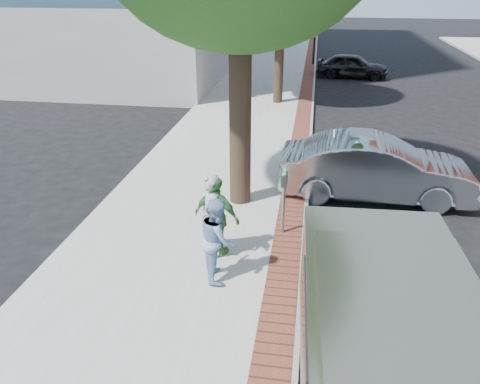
% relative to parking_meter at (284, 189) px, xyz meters
% --- Properties ---
extents(ground, '(120.00, 120.00, 0.00)m').
position_rel_parking_meter_xyz_m(ground, '(-0.57, -0.43, -1.21)').
color(ground, black).
rests_on(ground, ground).
extents(sidewalk, '(5.00, 60.00, 0.15)m').
position_rel_parking_meter_xyz_m(sidewalk, '(-2.07, 7.57, -1.13)').
color(sidewalk, '#9E9991').
rests_on(sidewalk, ground).
extents(brick_strip, '(0.60, 60.00, 0.01)m').
position_rel_parking_meter_xyz_m(brick_strip, '(0.13, 7.57, -1.05)').
color(brick_strip, brown).
rests_on(brick_strip, sidewalk).
extents(curb, '(0.10, 60.00, 0.15)m').
position_rel_parking_meter_xyz_m(curb, '(0.48, 7.57, -1.13)').
color(curb, gray).
rests_on(curb, ground).
extents(office_base, '(18.20, 22.20, 4.00)m').
position_rel_parking_meter_xyz_m(office_base, '(-13.57, 21.57, 0.79)').
color(office_base, gray).
rests_on(office_base, ground).
extents(signal_near, '(0.70, 0.15, 3.80)m').
position_rel_parking_meter_xyz_m(signal_near, '(0.33, 21.57, 1.05)').
color(signal_near, black).
rests_on(signal_near, ground).
extents(parking_meter, '(0.12, 0.32, 1.47)m').
position_rel_parking_meter_xyz_m(parking_meter, '(0.00, 0.00, 0.00)').
color(parking_meter, gray).
rests_on(parking_meter, sidewalk).
extents(person_gray, '(0.70, 0.76, 1.74)m').
position_rel_parking_meter_xyz_m(person_gray, '(-1.34, -1.12, -0.19)').
color(person_gray, '#9D9CA1').
rests_on(person_gray, sidewalk).
extents(person_officer, '(0.80, 0.92, 1.61)m').
position_rel_parking_meter_xyz_m(person_officer, '(-1.07, -1.82, -0.25)').
color(person_officer, '#839FCA').
rests_on(person_officer, sidewalk).
extents(person_green, '(1.07, 0.72, 1.68)m').
position_rel_parking_meter_xyz_m(person_green, '(-1.23, -1.07, -0.21)').
color(person_green, '#428A3F').
rests_on(person_green, sidewalk).
extents(sedan_silver, '(4.89, 1.77, 1.60)m').
position_rel_parking_meter_xyz_m(sedan_silver, '(2.18, 2.49, -0.40)').
color(sedan_silver, '#A3A5AA').
rests_on(sedan_silver, ground).
extents(bg_car, '(4.05, 1.98, 1.33)m').
position_rel_parking_meter_xyz_m(bg_car, '(2.53, 18.31, -0.54)').
color(bg_car, black).
rests_on(bg_car, ground).
extents(van, '(2.35, 5.63, 2.04)m').
position_rel_parking_meter_xyz_m(van, '(1.63, -4.50, -0.09)').
color(van, gray).
rests_on(van, ground).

